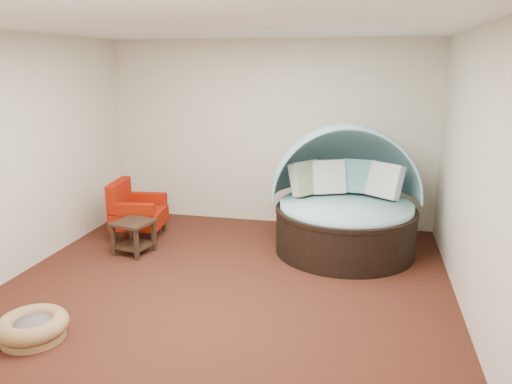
% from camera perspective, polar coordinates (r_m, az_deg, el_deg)
% --- Properties ---
extents(floor, '(5.00, 5.00, 0.00)m').
position_cam_1_polar(floor, '(5.74, -3.50, -10.73)').
color(floor, '#441D13').
rests_on(floor, ground).
extents(wall_back, '(5.00, 0.00, 5.00)m').
position_cam_1_polar(wall_back, '(7.69, 1.55, 6.70)').
color(wall_back, beige).
rests_on(wall_back, floor).
extents(wall_front, '(5.00, 0.00, 5.00)m').
position_cam_1_polar(wall_front, '(3.06, -17.05, -6.01)').
color(wall_front, beige).
rests_on(wall_front, floor).
extents(wall_left, '(0.00, 5.00, 5.00)m').
position_cam_1_polar(wall_left, '(6.45, -25.60, 3.78)').
color(wall_left, beige).
rests_on(wall_left, floor).
extents(wall_right, '(0.00, 5.00, 5.00)m').
position_cam_1_polar(wall_right, '(5.19, 23.84, 1.66)').
color(wall_right, beige).
rests_on(wall_right, floor).
extents(ceiling, '(5.00, 5.00, 0.00)m').
position_cam_1_polar(ceiling, '(5.20, -3.99, 18.41)').
color(ceiling, white).
rests_on(ceiling, wall_back).
extents(canopy_daybed, '(2.16, 2.10, 1.69)m').
position_cam_1_polar(canopy_daybed, '(6.70, 10.21, -0.08)').
color(canopy_daybed, black).
rests_on(canopy_daybed, floor).
extents(pet_basket, '(0.67, 0.67, 0.22)m').
position_cam_1_polar(pet_basket, '(5.12, -24.17, -13.90)').
color(pet_basket, olive).
rests_on(pet_basket, floor).
extents(red_armchair, '(0.78, 0.78, 0.82)m').
position_cam_1_polar(red_armchair, '(7.39, -13.63, -2.15)').
color(red_armchair, black).
rests_on(red_armchair, floor).
extents(side_table, '(0.55, 0.55, 0.44)m').
position_cam_1_polar(side_table, '(6.76, -13.81, -4.52)').
color(side_table, black).
rests_on(side_table, floor).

